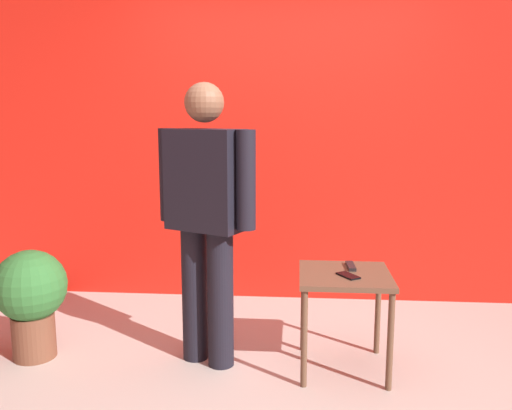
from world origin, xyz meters
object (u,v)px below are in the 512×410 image
(cell_phone, at_px, (348,276))
(potted_plant, at_px, (31,295))
(tv_remote, at_px, (351,266))
(standing_person, at_px, (206,211))
(side_table, at_px, (345,288))

(cell_phone, height_order, potted_plant, potted_plant)
(tv_remote, bearing_deg, standing_person, -176.64)
(standing_person, bearing_deg, side_table, -2.34)
(tv_remote, distance_m, potted_plant, 1.97)
(standing_person, height_order, side_table, standing_person)
(side_table, height_order, cell_phone, cell_phone)
(cell_phone, bearing_deg, potted_plant, 145.30)
(side_table, xyz_separation_m, potted_plant, (-1.91, -0.00, -0.09))
(cell_phone, bearing_deg, standing_person, 140.47)
(cell_phone, bearing_deg, tv_remote, 47.51)
(potted_plant, bearing_deg, tv_remote, 3.43)
(side_table, xyz_separation_m, cell_phone, (0.01, -0.06, 0.10))
(side_table, distance_m, potted_plant, 1.92)
(side_table, distance_m, tv_remote, 0.16)
(tv_remote, bearing_deg, side_table, -112.79)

